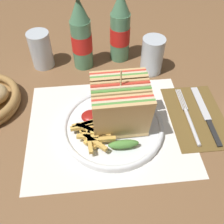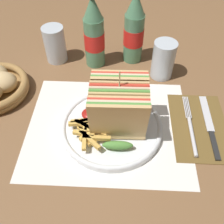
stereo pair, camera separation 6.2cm
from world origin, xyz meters
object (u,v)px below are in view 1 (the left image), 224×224
Objects in this scene: coke_bottle_near at (81,36)px; glass_near at (152,58)px; coke_bottle_far at (120,28)px; fork at (190,120)px; plate_main at (113,126)px; knife at (206,115)px; club_sandwich at (120,107)px; glass_far at (41,52)px.

coke_bottle_near reaches higher than glass_near.
fork is at bearing -63.82° from coke_bottle_far.
plate_main is 1.24× the size of knife.
coke_bottle_far reaches higher than glass_near.
coke_bottle_near is 0.12m from coke_bottle_far.
knife is 0.84× the size of coke_bottle_far.
club_sandwich is 0.24m from knife.
coke_bottle_far is at bearing 79.87° from plate_main.
fork is (0.18, 0.00, -0.07)m from club_sandwich.
glass_far is (-0.32, 0.06, -0.00)m from glass_near.
glass_far is (-0.12, 0.01, -0.05)m from coke_bottle_near.
coke_bottle_far is at bearing 138.21° from glass_near.
plate_main is 1.49× the size of club_sandwich.
coke_bottle_near is 1.00× the size of coke_bottle_far.
glass_far reaches higher than plate_main.
fork is 0.05m from knife.
club_sandwich is at bearing -179.12° from fork.
club_sandwich is 0.34m from glass_far.
glass_near reaches higher than fork.
coke_bottle_near is 0.21m from glass_near.
knife is at bearing 18.42° from fork.
glass_near reaches higher than plate_main.
knife is at bearing -55.13° from coke_bottle_far.
plate_main is 2.24× the size of glass_near.
club_sandwich is 0.25m from glass_near.
coke_bottle_far reaches higher than fork.
plate_main is at bearing -76.56° from coke_bottle_near.
glass_near is at bearing 118.35° from knife.
club_sandwich is at bearing -119.45° from glass_near.
glass_near is 1.00× the size of glass_far.
club_sandwich is at bearing -73.39° from coke_bottle_near.
plate_main is 2.24× the size of glass_far.
knife is at bearing 4.47° from club_sandwich.
knife is 0.50m from glass_far.
club_sandwich is at bearing -6.03° from plate_main.
glass_near is at bearing -41.79° from coke_bottle_far.
plate_main is at bearing -122.81° from glass_near.
fork is 0.38m from coke_bottle_near.
coke_bottle_near reaches higher than glass_far.
glass_far is at bearing 124.02° from plate_main.
club_sandwich is 1.50× the size of glass_near.
coke_bottle_near is (-0.06, 0.26, 0.09)m from plate_main.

